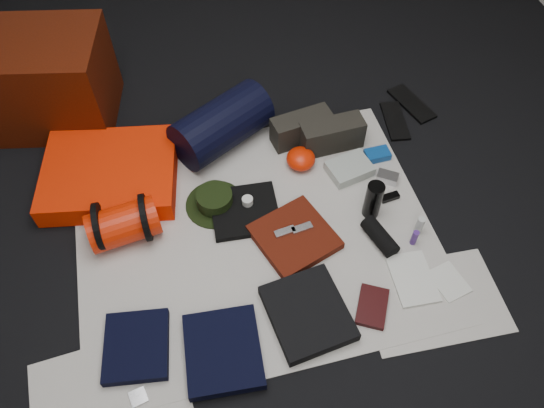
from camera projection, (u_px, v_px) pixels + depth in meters
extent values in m
cube|color=black|center=(256.00, 237.00, 2.43)|extent=(4.50, 4.50, 0.02)
cube|color=silver|center=(256.00, 235.00, 2.42)|extent=(1.60, 1.30, 0.01)
cube|color=silver|center=(109.00, 392.00, 2.01)|extent=(0.61, 0.44, 0.00)
cube|color=silver|center=(433.00, 300.00, 2.23)|extent=(0.60, 0.43, 0.00)
cube|color=#461205|center=(50.00, 80.00, 2.69)|extent=(0.66, 0.59, 0.48)
cube|color=#EF2402|center=(110.00, 174.00, 2.56)|extent=(0.71, 0.62, 0.11)
cylinder|color=red|center=(124.00, 224.00, 2.35)|extent=(0.33, 0.22, 0.18)
cylinder|color=black|center=(100.00, 227.00, 2.32)|extent=(0.02, 0.22, 0.22)
cylinder|color=black|center=(145.00, 217.00, 2.35)|extent=(0.03, 0.22, 0.22)
cylinder|color=black|center=(222.00, 125.00, 2.65)|extent=(0.56, 0.46, 0.26)
cylinder|color=black|center=(215.00, 204.00, 2.52)|extent=(0.29, 0.29, 0.01)
cylinder|color=black|center=(215.00, 199.00, 2.48)|extent=(0.17, 0.17, 0.07)
cube|color=black|center=(301.00, 128.00, 2.71)|extent=(0.32, 0.16, 0.15)
cube|color=black|center=(332.00, 135.00, 2.68)|extent=(0.32, 0.14, 0.16)
cube|color=black|center=(395.00, 121.00, 2.85)|extent=(0.15, 0.29, 0.02)
cube|color=black|center=(411.00, 104.00, 2.93)|extent=(0.19, 0.32, 0.02)
cube|color=black|center=(137.00, 346.00, 2.09)|extent=(0.29, 0.32, 0.04)
cube|color=black|center=(223.00, 351.00, 2.07)|extent=(0.32, 0.36, 0.05)
cube|color=black|center=(308.00, 313.00, 2.16)|extent=(0.35, 0.38, 0.05)
cube|color=black|center=(245.00, 211.00, 2.48)|extent=(0.33, 0.31, 0.03)
cube|color=#4C1308|center=(294.00, 237.00, 2.39)|extent=(0.41, 0.41, 0.04)
ellipsoid|color=red|center=(301.00, 159.00, 2.63)|extent=(0.16, 0.16, 0.09)
cube|color=#98A098|center=(349.00, 169.00, 2.62)|extent=(0.24, 0.20, 0.05)
cylinder|color=black|center=(373.00, 200.00, 2.41)|extent=(0.08, 0.08, 0.20)
cylinder|color=black|center=(380.00, 236.00, 2.37)|extent=(0.13, 0.21, 0.08)
cube|color=silver|center=(387.00, 177.00, 2.59)|extent=(0.12, 0.11, 0.04)
cube|color=navy|center=(377.00, 155.00, 2.68)|extent=(0.13, 0.08, 0.04)
cylinder|color=#492579|center=(414.00, 238.00, 2.36)|extent=(0.04, 0.04, 0.08)
cylinder|color=#B5BAB5|center=(420.00, 225.00, 2.39)|extent=(0.04, 0.04, 0.10)
cube|color=black|center=(372.00, 307.00, 2.20)|extent=(0.19, 0.22, 0.03)
cube|color=silver|center=(413.00, 279.00, 2.28)|extent=(0.19, 0.26, 0.01)
cube|color=silver|center=(449.00, 281.00, 2.28)|extent=(0.16, 0.19, 0.01)
cube|color=black|center=(390.00, 197.00, 2.53)|extent=(0.10, 0.05, 0.02)
cube|color=silver|center=(138.00, 397.00, 1.99)|extent=(0.07, 0.07, 0.01)
cylinder|color=beige|center=(247.00, 201.00, 2.47)|extent=(0.05, 0.05, 0.04)
cube|color=silver|center=(285.00, 232.00, 2.37)|extent=(0.10, 0.05, 0.01)
cube|color=silver|center=(302.00, 228.00, 2.38)|extent=(0.10, 0.05, 0.01)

